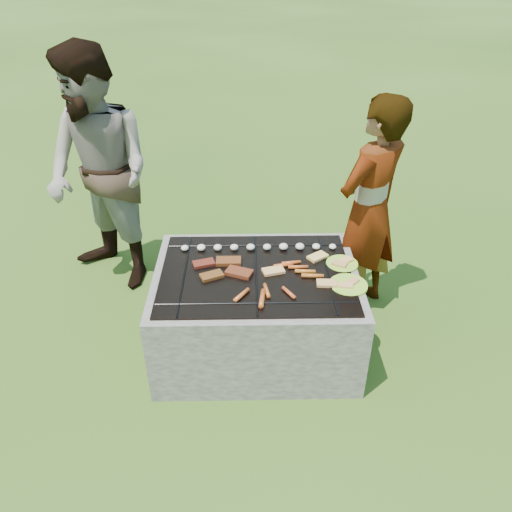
% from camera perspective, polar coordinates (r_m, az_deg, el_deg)
% --- Properties ---
extents(lawn, '(60.00, 60.00, 0.00)m').
position_cam_1_polar(lawn, '(3.53, 0.02, -10.04)').
color(lawn, '#264711').
rests_on(lawn, ground).
extents(fire_pit, '(1.30, 1.00, 0.62)m').
position_cam_1_polar(fire_pit, '(3.35, 0.02, -6.49)').
color(fire_pit, gray).
rests_on(fire_pit, ground).
extents(mushrooms, '(1.05, 0.06, 0.04)m').
position_cam_1_polar(mushrooms, '(3.37, 0.30, 1.04)').
color(mushrooms, beige).
rests_on(mushrooms, fire_pit).
extents(pork_slabs, '(0.40, 0.27, 0.02)m').
position_cam_1_polar(pork_slabs, '(3.18, -3.68, -1.36)').
color(pork_slabs, maroon).
rests_on(pork_slabs, fire_pit).
extents(sausages, '(0.56, 0.48, 0.03)m').
position_cam_1_polar(sausages, '(3.05, 2.95, -2.91)').
color(sausages, '#C94421').
rests_on(sausages, fire_pit).
extents(bread_on_grate, '(0.46, 0.41, 0.02)m').
position_cam_1_polar(bread_on_grate, '(3.18, 5.49, -1.52)').
color(bread_on_grate, '#EFBA7A').
rests_on(bread_on_grate, fire_pit).
extents(plate_far, '(0.26, 0.26, 0.03)m').
position_cam_1_polar(plate_far, '(3.28, 9.81, -0.85)').
color(plate_far, yellow).
rests_on(plate_far, fire_pit).
extents(plate_near, '(0.24, 0.24, 0.03)m').
position_cam_1_polar(plate_near, '(3.10, 10.52, -3.27)').
color(plate_near, '#D5EC38').
rests_on(plate_near, fire_pit).
extents(cook, '(0.69, 0.67, 1.60)m').
position_cam_1_polar(cook, '(3.55, 12.78, 5.12)').
color(cook, '#A79B8B').
rests_on(cook, ground).
extents(bystander, '(1.13, 1.10, 1.84)m').
position_cam_1_polar(bystander, '(3.90, -17.39, 8.89)').
color(bystander, gray).
rests_on(bystander, ground).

